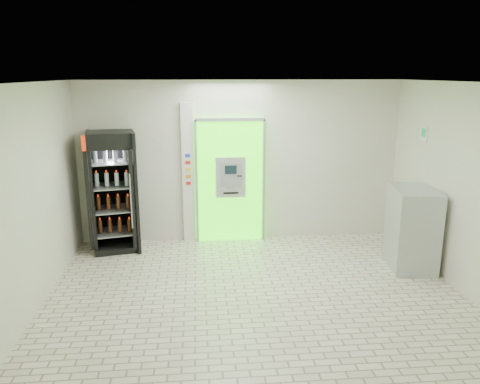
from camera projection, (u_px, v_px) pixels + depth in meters
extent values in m
plane|color=beige|center=(256.00, 296.00, 6.73)|extent=(6.00, 6.00, 0.00)
plane|color=silver|center=(240.00, 162.00, 8.77)|extent=(6.00, 0.00, 6.00)
plane|color=silver|center=(295.00, 270.00, 3.95)|extent=(6.00, 0.00, 6.00)
plane|color=silver|center=(29.00, 201.00, 6.09)|extent=(0.00, 5.00, 5.00)
plane|color=silver|center=(467.00, 190.00, 6.63)|extent=(0.00, 5.00, 5.00)
plane|color=white|center=(258.00, 82.00, 5.99)|extent=(6.00, 6.00, 0.00)
cube|color=#39FF0C|center=(230.00, 181.00, 8.77)|extent=(1.20, 0.12, 2.30)
cube|color=gray|center=(230.00, 120.00, 8.42)|extent=(1.28, 0.04, 0.06)
cube|color=gray|center=(197.00, 182.00, 8.65)|extent=(0.04, 0.04, 2.30)
cube|color=gray|center=(264.00, 181.00, 8.76)|extent=(0.04, 0.04, 2.30)
cube|color=black|center=(236.00, 215.00, 8.89)|extent=(0.62, 0.01, 0.67)
cube|color=black|center=(211.00, 137.00, 8.48)|extent=(0.22, 0.01, 0.18)
cube|color=#ADB0B5|center=(231.00, 177.00, 8.64)|extent=(0.55, 0.12, 0.75)
cube|color=black|center=(231.00, 170.00, 8.54)|extent=(0.22, 0.01, 0.16)
cube|color=gray|center=(231.00, 185.00, 8.61)|extent=(0.16, 0.01, 0.12)
cube|color=black|center=(239.00, 176.00, 8.58)|extent=(0.09, 0.01, 0.02)
cube|color=black|center=(231.00, 193.00, 8.65)|extent=(0.28, 0.01, 0.03)
cube|color=silver|center=(188.00, 174.00, 8.68)|extent=(0.22, 0.10, 2.60)
cube|color=#193FB2|center=(188.00, 156.00, 8.54)|extent=(0.09, 0.01, 0.06)
cube|color=red|center=(188.00, 163.00, 8.58)|extent=(0.09, 0.01, 0.06)
cube|color=yellow|center=(188.00, 170.00, 8.61)|extent=(0.09, 0.01, 0.06)
cube|color=orange|center=(188.00, 176.00, 8.64)|extent=(0.09, 0.01, 0.06)
cube|color=red|center=(188.00, 183.00, 8.67)|extent=(0.09, 0.01, 0.06)
cube|color=black|center=(114.00, 192.00, 8.31)|extent=(0.94, 0.88, 2.14)
cube|color=black|center=(117.00, 187.00, 8.64)|extent=(0.80, 0.22, 2.14)
cube|color=red|center=(106.00, 142.00, 7.73)|extent=(0.77, 0.17, 0.26)
cube|color=white|center=(106.00, 142.00, 7.73)|extent=(0.44, 0.10, 0.07)
cube|color=black|center=(117.00, 245.00, 8.56)|extent=(0.94, 0.88, 0.11)
cylinder|color=gray|center=(131.00, 201.00, 7.99)|extent=(0.03, 0.03, 0.96)
cube|color=gray|center=(116.00, 231.00, 8.50)|extent=(0.79, 0.75, 0.02)
cube|color=gray|center=(115.00, 209.00, 8.39)|extent=(0.79, 0.75, 0.02)
cube|color=gray|center=(113.00, 186.00, 8.29)|extent=(0.79, 0.75, 0.02)
cube|color=gray|center=(112.00, 162.00, 8.18)|extent=(0.79, 0.75, 0.02)
cube|color=#ADB0B5|center=(412.00, 228.00, 7.63)|extent=(0.81, 1.09, 1.32)
cube|color=gray|center=(392.00, 225.00, 7.58)|extent=(0.16, 0.96, 0.01)
cube|color=white|center=(424.00, 134.00, 7.82)|extent=(0.02, 0.22, 0.26)
cube|color=#0D8F46|center=(423.00, 133.00, 7.81)|extent=(0.00, 0.14, 0.14)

